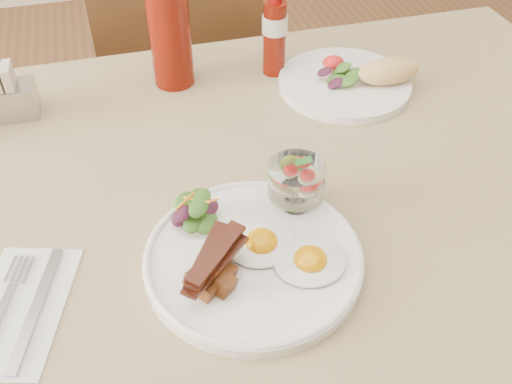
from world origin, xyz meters
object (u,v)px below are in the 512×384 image
at_px(chair_far, 189,84).
at_px(sugar_caddy, 2,96).
at_px(ketchup_bottle, 170,31).
at_px(table, 257,224).
at_px(hot_sauce_bottle, 275,34).
at_px(main_plate, 253,259).
at_px(fruit_cup, 297,180).
at_px(second_plate, 355,79).

bearing_deg(chair_far, sugar_caddy, -133.36).
height_order(chair_far, ketchup_bottle, ketchup_bottle).
relative_size(ketchup_bottle, sugar_caddy, 2.07).
height_order(table, hot_sauce_bottle, hot_sauce_bottle).
xyz_separation_m(chair_far, sugar_caddy, (-0.36, -0.39, 0.27)).
relative_size(chair_far, hot_sauce_bottle, 5.76).
bearing_deg(hot_sauce_bottle, main_plate, -109.78).
height_order(table, sugar_caddy, sugar_caddy).
height_order(fruit_cup, second_plate, fruit_cup).
bearing_deg(second_plate, ketchup_bottle, 161.47).
distance_m(second_plate, sugar_caddy, 0.61).
relative_size(second_plate, sugar_caddy, 2.44).
bearing_deg(second_plate, sugar_caddy, 173.23).
relative_size(fruit_cup, ketchup_bottle, 0.37).
bearing_deg(hot_sauce_bottle, table, -111.16).
distance_m(second_plate, ketchup_bottle, 0.34).
xyz_separation_m(table, main_plate, (-0.05, -0.15, 0.10)).
relative_size(table, second_plate, 5.24).
bearing_deg(table, sugar_caddy, 142.63).
bearing_deg(sugar_caddy, ketchup_bottle, 8.18).
relative_size(main_plate, second_plate, 1.10).
relative_size(main_plate, sugar_caddy, 2.69).
height_order(second_plate, hot_sauce_bottle, hot_sauce_bottle).
bearing_deg(hot_sauce_bottle, second_plate, -35.22).
bearing_deg(main_plate, table, 73.00).
xyz_separation_m(table, fruit_cup, (0.03, -0.08, 0.15)).
xyz_separation_m(chair_far, hot_sauce_bottle, (0.11, -0.37, 0.31)).
distance_m(hot_sauce_bottle, sugar_caddy, 0.48).
height_order(table, second_plate, second_plate).
bearing_deg(fruit_cup, chair_far, 92.69).
xyz_separation_m(table, sugar_caddy, (-0.36, 0.28, 0.13)).
bearing_deg(ketchup_bottle, sugar_caddy, -173.59).
height_order(main_plate, hot_sauce_bottle, hot_sauce_bottle).
height_order(second_plate, ketchup_bottle, ketchup_bottle).
relative_size(main_plate, fruit_cup, 3.51).
bearing_deg(hot_sauce_bottle, sugar_caddy, -177.91).
bearing_deg(ketchup_bottle, table, -77.05).
distance_m(ketchup_bottle, hot_sauce_bottle, 0.19).
bearing_deg(main_plate, sugar_caddy, 126.67).
distance_m(chair_far, hot_sauce_bottle, 0.49).
relative_size(hot_sauce_bottle, sugar_caddy, 1.55).
relative_size(chair_far, second_plate, 3.66).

